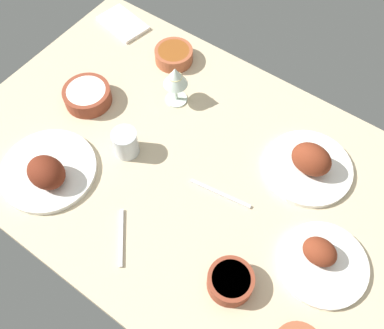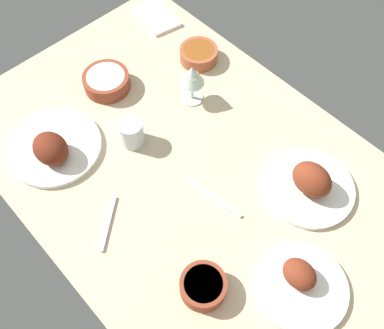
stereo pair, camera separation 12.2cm
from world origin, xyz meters
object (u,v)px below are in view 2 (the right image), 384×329
Objects in this scene: bowl_potatoes at (203,286)px; spoon_loose at (214,198)px; wine_glass at (192,77)px; plate_far_side at (301,283)px; bowl_cream at (107,81)px; plate_near_viewer at (310,184)px; water_tumbler at (132,133)px; folded_napkin at (157,16)px; bowl_soup at (199,54)px; fork_loose at (109,223)px; plate_center_main at (53,148)px.

bowl_potatoes is 0.63× the size of spoon_loose.
spoon_loose is at bearing 146.32° from wine_glass.
bowl_cream is (84.47, -4.93, 0.83)cm from plate_far_side.
plate_near_viewer reaches higher than water_tumbler.
plate_near_viewer reaches higher than bowl_cream.
folded_napkin is at bearing -66.95° from bowl_cream.
plate_near_viewer reaches higher than plate_far_side.
bowl_soup is at bearing -12.15° from plate_near_viewer.
plate_far_side reaches higher than folded_napkin.
bowl_cream reaches higher than fork_loose.
bowl_soup is at bearing -47.51° from spoon_loose.
fork_loose is at bearing 57.58° from plate_near_viewer.
wine_glass is at bearing -19.27° from plate_far_side.
plate_far_side is 84.62cm from bowl_cream.
bowl_potatoes is (-57.20, 53.25, 0.34)cm from bowl_soup.
plate_center_main is at bearing 88.35° from bowl_soup.
plate_far_side is 2.66× the size of water_tumbler.
bowl_soup is at bearing -42.95° from bowl_potatoes.
folded_napkin is (36.55, -40.98, -3.69)cm from water_tumbler.
fork_loose is (-38.71, 29.42, -2.40)cm from bowl_cream.
plate_center_main reaches higher than water_tumbler.
water_tumbler is 0.53× the size of fork_loose.
bowl_potatoes is at bearing 145.69° from folded_napkin.
water_tumbler is 0.47× the size of spoon_loose.
bowl_soup is 53.31cm from spoon_loose.
plate_center_main reaches higher than bowl_soup.
wine_glass reaches higher than water_tumbler.
bowl_potatoes reaches higher than spoon_loose.
bowl_soup is 0.92× the size of wine_glass.
spoon_loose is at bearing 112.33° from fork_loose.
water_tumbler is at bearing 89.77° from wine_glass.
bowl_potatoes is at bearing 120.65° from spoon_loose.
fork_loose is (-27.27, 59.59, -2.12)cm from bowl_soup.
water_tumbler is at bearing 2.35° from plate_far_side.
wine_glass is at bearing -106.07° from plate_center_main.
bowl_soup is at bearing -73.90° from water_tumbler.
wine_glass is at bearing -143.18° from bowl_cream.
fork_loose is at bearing 130.09° from folded_napkin.
fork_loose is at bearing 175.19° from plate_center_main.
plate_near_viewer is at bearing -135.26° from spoon_loose.
plate_far_side is 31.80cm from spoon_loose.
plate_center_main is 74.04cm from plate_near_viewer.
bowl_soup is 18.83cm from wine_glass.
plate_far_side is 66.23cm from wine_glass.
spoon_loose is (-14.03, -25.96, 0.00)cm from fork_loose.
water_tumbler reaches higher than fork_loose.
bowl_cream is 23.57cm from water_tumbler.
wine_glass is 49.90cm from fork_loose.
plate_center_main is 1.09× the size of plate_near_viewer.
water_tumbler is at bearing -0.83° from spoon_loose.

